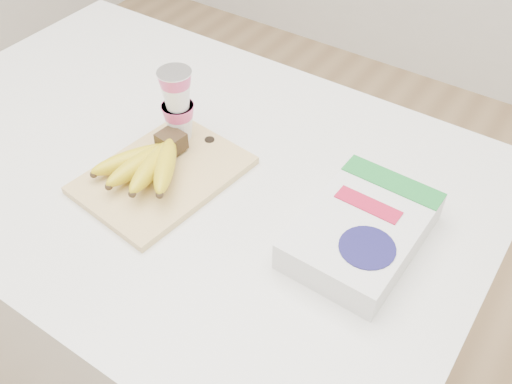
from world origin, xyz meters
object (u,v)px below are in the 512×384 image
Objects in this scene: cutting_board at (163,175)px; bananas at (149,162)px; yogurt_stack at (177,103)px; table at (192,295)px; cereal_box at (362,230)px.

bananas is at bearing -135.55° from cutting_board.
yogurt_stack reaches higher than cutting_board.
yogurt_stack is (-0.02, 0.04, 0.55)m from table.
table is at bearing 118.04° from cutting_board.
cutting_board is at bearing 37.89° from bananas.
cutting_board is at bearing -168.98° from cereal_box.
yogurt_stack is (-0.04, 0.10, 0.09)m from cutting_board.
cutting_board is 0.04m from bananas.
yogurt_stack is 0.57× the size of cereal_box.
cereal_box is (0.41, -0.04, -0.07)m from yogurt_stack.
bananas is at bearing -79.70° from yogurt_stack.
yogurt_stack is 0.42m from cereal_box.
table is 0.56m from yogurt_stack.
table is at bearing 94.09° from bananas.
cutting_board is 0.14m from yogurt_stack.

